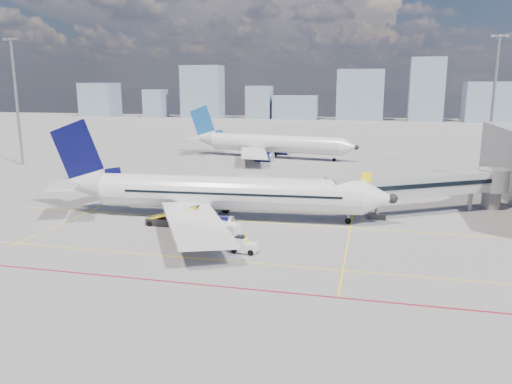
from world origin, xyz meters
The scene contains 12 objects.
ground centered at (0.00, 0.00, 0.00)m, with size 420.00×420.00×0.00m, color gray.
apron_markings centered at (-0.58, -3.91, 0.01)m, with size 90.00×35.12×0.01m.
jet_bridge centered at (23.51, 16.91, 3.74)m, with size 23.55×15.78×6.30m.
floodlight_mast_nw centered at (-55.00, 40.00, 13.59)m, with size 3.20×0.61×25.45m.
floodlight_mast_ne centered at (38.00, 55.00, 13.59)m, with size 3.20×0.61×25.45m.
distant_skyline centered at (-0.09, 190.00, 9.85)m, with size 256.64×14.24×28.14m.
main_aircraft centered at (-2.76, 8.52, 3.22)m, with size 43.46×37.83×12.68m.
second_aircraft centered at (-7.18, 61.75, 3.22)m, with size 40.51×35.09×11.88m.
baggage_tug centered at (4.03, -3.30, 0.80)m, with size 2.57×1.74×1.68m.
cargo_dolly centered at (1.07, -0.14, 1.09)m, with size 3.94×2.64×1.99m.
belt_loader centered at (-7.28, 4.07, 0.69)m, with size 6.51×1.82×2.65m.
ramp_worker centered at (4.26, -3.10, 0.94)m, with size 0.69×0.45×1.88m, color yellow.
Camera 1 is at (16.10, -49.12, 16.46)m, focal length 35.00 mm.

